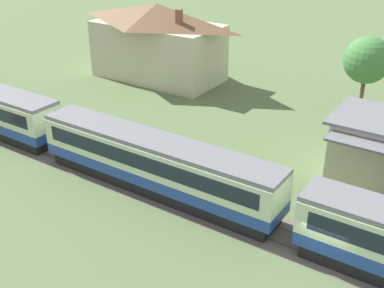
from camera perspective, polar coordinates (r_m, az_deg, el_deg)
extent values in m
plane|color=#566B42|center=(28.05, 15.19, -13.41)|extent=(600.00, 600.00, 0.00)
cylinder|color=black|center=(27.70, 18.25, -13.28)|extent=(0.90, 0.18, 0.90)
cylinder|color=black|center=(28.82, 19.11, -11.68)|extent=(0.90, 0.18, 0.90)
cube|color=#234293|center=(32.68, -4.26, -3.50)|extent=(18.23, 2.88, 0.80)
cube|color=beige|center=(32.03, -4.33, -1.40)|extent=(18.23, 2.88, 1.90)
cube|color=#192330|center=(31.99, -4.34, -1.25)|extent=(16.77, 2.92, 1.06)
cube|color=slate|center=(31.53, -4.40, 0.37)|extent=(18.23, 2.71, 0.30)
cube|color=black|center=(33.10, -4.21, -4.76)|extent=(17.50, 2.48, 0.88)
cylinder|color=black|center=(29.79, 4.24, -8.70)|extent=(0.90, 0.18, 0.90)
cylinder|color=black|center=(30.84, 5.58, -7.41)|extent=(0.90, 0.18, 0.90)
cylinder|color=black|center=(36.26, -12.46, -2.43)|extent=(0.90, 0.18, 0.90)
cylinder|color=black|center=(37.12, -10.90, -1.56)|extent=(0.90, 0.18, 0.90)
cylinder|color=black|center=(41.60, -19.79, 0.44)|extent=(0.90, 0.18, 0.90)
cylinder|color=black|center=(42.35, -18.28, 1.15)|extent=(0.90, 0.18, 0.90)
cube|color=#665B51|center=(29.60, 9.67, -10.37)|extent=(144.81, 3.60, 0.01)
cube|color=#4C4238|center=(29.06, 9.07, -11.07)|extent=(144.81, 0.12, 0.04)
cube|color=#4C4238|center=(30.13, 10.26, -9.65)|extent=(144.81, 0.12, 0.04)
cube|color=beige|center=(54.58, -4.03, 10.93)|extent=(14.00, 7.09, 6.20)
pyramid|color=brown|center=(53.64, -4.18, 15.20)|extent=(15.12, 7.66, 2.08)
cube|color=brown|center=(50.21, -1.54, 14.61)|extent=(0.56, 0.56, 1.87)
cylinder|color=brown|center=(47.36, 19.47, 5.60)|extent=(0.37, 0.37, 3.92)
sphere|color=#427F3D|center=(46.40, 20.06, 9.33)|extent=(4.23, 4.23, 4.23)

